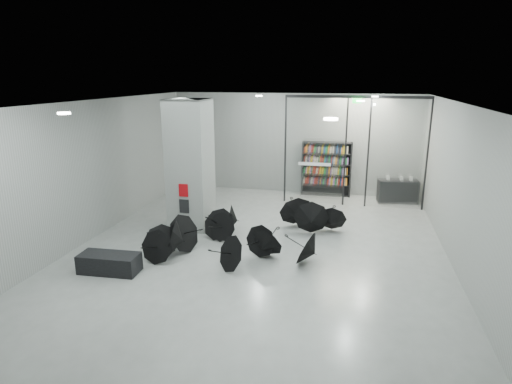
% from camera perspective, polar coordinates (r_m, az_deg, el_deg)
% --- Properties ---
extents(room, '(14.00, 14.02, 4.01)m').
position_cam_1_polar(room, '(10.65, -0.24, 5.36)').
color(room, gray).
rests_on(room, ground).
extents(column, '(1.20, 1.20, 4.00)m').
position_cam_1_polar(column, '(13.43, -8.72, 3.57)').
color(column, slate).
rests_on(column, ground).
extents(fire_cabinet, '(0.28, 0.04, 0.38)m').
position_cam_1_polar(fire_cabinet, '(13.01, -9.60, 0.22)').
color(fire_cabinet, '#A50A07').
rests_on(fire_cabinet, column).
extents(info_panel, '(0.30, 0.03, 0.42)m').
position_cam_1_polar(info_panel, '(13.15, -9.51, -1.88)').
color(info_panel, black).
rests_on(info_panel, column).
extents(exit_sign, '(0.30, 0.06, 0.15)m').
position_cam_1_polar(exit_sign, '(15.54, 13.24, 11.68)').
color(exit_sign, '#0CE533').
rests_on(exit_sign, room).
extents(glass_partition, '(5.06, 0.08, 4.00)m').
position_cam_1_polar(glass_partition, '(15.91, 12.86, 5.83)').
color(glass_partition, silver).
rests_on(glass_partition, ground).
extents(bench, '(1.48, 0.70, 0.47)m').
position_cam_1_polar(bench, '(11.22, -18.87, -8.91)').
color(bench, black).
rests_on(bench, ground).
extents(bookshelf, '(1.97, 0.47, 2.15)m').
position_cam_1_polar(bookshelf, '(17.37, 9.30, 3.05)').
color(bookshelf, black).
rests_on(bookshelf, ground).
extents(shop_counter, '(1.52, 0.78, 0.87)m').
position_cam_1_polar(shop_counter, '(17.13, 18.26, 0.11)').
color(shop_counter, black).
rests_on(shop_counter, ground).
extents(umbrella_cluster, '(5.44, 4.63, 1.27)m').
position_cam_1_polar(umbrella_cluster, '(12.12, -1.72, -5.96)').
color(umbrella_cluster, black).
rests_on(umbrella_cluster, ground).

